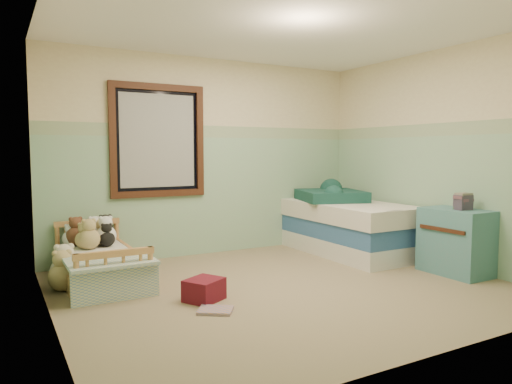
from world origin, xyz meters
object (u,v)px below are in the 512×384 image
plush_floor_tan (63,277)px  toddler_bed_frame (100,273)px  plush_floor_cream (65,272)px  red_pillow (204,290)px  twin_bed_frame (348,245)px  dresser (456,242)px  floor_book (215,310)px

plush_floor_tan → toddler_bed_frame: bearing=21.8°
plush_floor_cream → red_pillow: size_ratio=0.92×
twin_bed_frame → dresser: 1.45m
twin_bed_frame → dresser: bearing=-77.1°
plush_floor_tan → plush_floor_cream: bearing=76.4°
toddler_bed_frame → red_pillow: red_pillow is taller
toddler_bed_frame → floor_book: 1.54m
toddler_bed_frame → dresser: (3.42, -1.53, 0.26)m
toddler_bed_frame → dresser: 3.76m
twin_bed_frame → toddler_bed_frame: bearing=177.5°
toddler_bed_frame → plush_floor_cream: (-0.33, 0.01, 0.05)m
twin_bed_frame → plush_floor_tan: bearing=-179.8°
dresser → red_pillow: dresser is taller
toddler_bed_frame → plush_floor_cream: size_ratio=4.94×
dresser → floor_book: (-2.77, 0.14, -0.34)m
plush_floor_tan → red_pillow: bearing=-40.9°
floor_book → toddler_bed_frame: bearing=149.4°
plush_floor_cream → twin_bed_frame: bearing=-2.4°
toddler_bed_frame → plush_floor_tan: (-0.37, -0.15, 0.04)m
plush_floor_tan → dresser: dresser is taller
toddler_bed_frame → floor_book: (0.65, -1.39, -0.08)m
toddler_bed_frame → twin_bed_frame: size_ratio=0.76×
plush_floor_cream → floor_book: (0.98, -1.40, -0.13)m
plush_floor_tan → floor_book: bearing=-50.6°
plush_floor_tan → twin_bed_frame: 3.47m
red_pillow → dresser: bearing=-9.6°
toddler_bed_frame → dresser: dresser is taller
plush_floor_tan → twin_bed_frame: plush_floor_tan is taller
floor_book → plush_floor_tan: bearing=163.8°
plush_floor_cream → twin_bed_frame: plush_floor_cream is taller
toddler_bed_frame → plush_floor_tan: 0.40m
toddler_bed_frame → plush_floor_cream: bearing=178.8°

